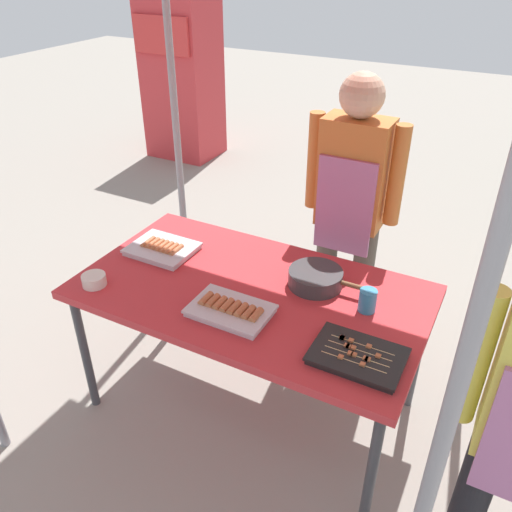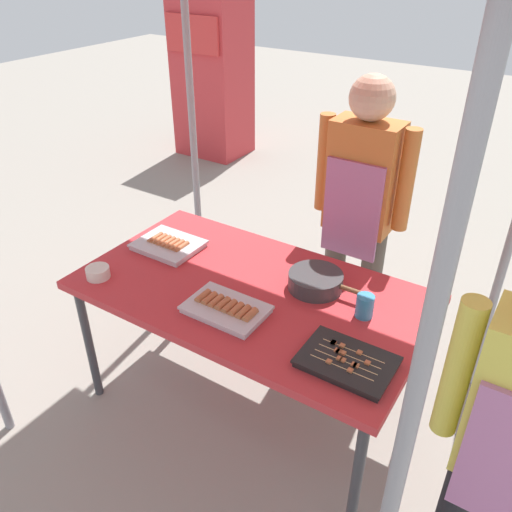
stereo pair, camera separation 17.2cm
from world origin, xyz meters
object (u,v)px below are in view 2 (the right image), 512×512
stall_table (250,298)px  condiment_bowl (98,273)px  tray_pork_links (226,308)px  tray_meat_skewers (347,362)px  vendor_woman (360,204)px  neighbor_stall_left (212,79)px  cooking_wok (316,280)px  tray_grilled_sausages (168,245)px  drink_cup_near_edge (365,306)px

stall_table → condiment_bowl: 0.74m
tray_pork_links → tray_meat_skewers: bearing=-1.8°
stall_table → vendor_woman: 0.79m
stall_table → neighbor_stall_left: 3.87m
tray_pork_links → cooking_wok: 0.45m
tray_meat_skewers → stall_table: bearing=159.0°
tray_grilled_sausages → vendor_woman: vendor_woman is taller
stall_table → tray_meat_skewers: bearing=-21.0°
neighbor_stall_left → drink_cup_near_edge: bearing=-44.3°
tray_pork_links → vendor_woman: 0.96m
stall_table → tray_grilled_sausages: 0.57m
stall_table → cooking_wok: size_ratio=3.88×
cooking_wok → stall_table: bearing=-146.5°
vendor_woman → neighbor_stall_left: size_ratio=0.98×
stall_table → tray_grilled_sausages: (-0.56, 0.08, 0.07)m
tray_pork_links → vendor_woman: (0.21, 0.92, 0.18)m
stall_table → cooking_wok: cooking_wok is taller
tray_pork_links → condiment_bowl: condiment_bowl is taller
tray_pork_links → drink_cup_near_edge: drink_cup_near_edge is taller
cooking_wok → neighbor_stall_left: neighbor_stall_left is taller
drink_cup_near_edge → cooking_wok: bearing=164.5°
tray_meat_skewers → drink_cup_near_edge: (-0.06, 0.32, 0.03)m
drink_cup_near_edge → vendor_woman: 0.70m
vendor_woman → drink_cup_near_edge: bearing=116.2°
condiment_bowl → neighbor_stall_left: (-1.80, 3.31, 0.05)m
stall_table → tray_meat_skewers: (0.59, -0.23, 0.07)m
tray_pork_links → vendor_woman: size_ratio=0.22×
stall_table → condiment_bowl: bearing=-154.5°
tray_grilled_sausages → neighbor_stall_left: neighbor_stall_left is taller
drink_cup_near_edge → neighbor_stall_left: size_ratio=0.06×
tray_meat_skewers → tray_pork_links: size_ratio=1.01×
tray_pork_links → neighbor_stall_left: neighbor_stall_left is taller
tray_grilled_sausages → tray_meat_skewers: tray_grilled_sausages is taller
stall_table → condiment_bowl: (-0.66, -0.31, 0.08)m
tray_meat_skewers → condiment_bowl: condiment_bowl is taller
tray_pork_links → drink_cup_near_edge: 0.59m
tray_meat_skewers → tray_pork_links: 0.57m
tray_meat_skewers → vendor_woman: (-0.37, 0.94, 0.19)m
cooking_wok → condiment_bowl: bearing=-152.2°
neighbor_stall_left → tray_grilled_sausages: bearing=-57.0°
tray_grilled_sausages → tray_pork_links: (0.57, -0.28, 0.00)m
stall_table → tray_pork_links: (0.01, -0.21, 0.07)m
tray_pork_links → cooking_wok: (0.24, 0.37, 0.02)m
cooking_wok → vendor_woman: (-0.03, 0.54, 0.16)m
cooking_wok → condiment_bowl: size_ratio=3.68×
tray_grilled_sausages → tray_pork_links: size_ratio=0.94×
tray_grilled_sausages → tray_pork_links: tray_pork_links is taller
tray_grilled_sausages → condiment_bowl: size_ratio=2.94×
stall_table → drink_cup_near_edge: bearing=10.0°
stall_table → neighbor_stall_left: size_ratio=0.98×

